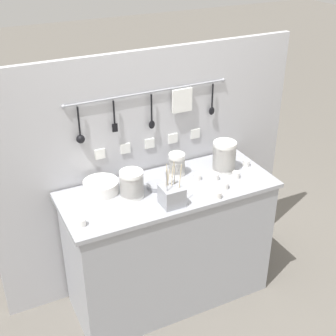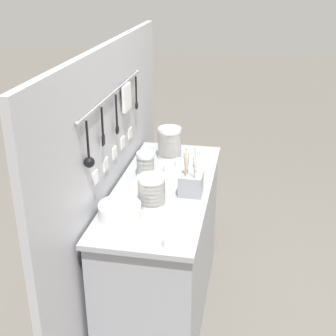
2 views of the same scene
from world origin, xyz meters
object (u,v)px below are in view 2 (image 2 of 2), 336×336
Objects in this scene: bowl_stack_short_front at (151,191)px; plate_stack at (120,211)px; bowl_stack_tall_left at (170,143)px; cutlery_caddy at (191,184)px; cup_back_left at (197,164)px; cup_by_caddy at (167,168)px; steel_mixing_bowl at (154,188)px; cup_beside_plates at (176,146)px; bowl_stack_back_corner at (146,164)px; cup_edge_far at (178,162)px; cup_front_left at (188,155)px; cup_centre at (168,242)px; cup_edge_near at (207,171)px.

bowl_stack_short_front is 0.22m from plate_stack.
plate_stack is at bearing 172.74° from bowl_stack_tall_left.
cup_back_left is at bearing 2.09° from cutlery_caddy.
steel_mixing_bowl is at bearing 175.55° from cup_by_caddy.
cup_beside_plates is (0.71, -0.01, 0.01)m from steel_mixing_bowl.
bowl_stack_back_corner is 3.18× the size of cup_beside_plates.
plate_stack reaches higher than cup_back_left.
cutlery_caddy is 0.43m from cup_edge_far.
cup_edge_far is 0.15m from cup_front_left.
cup_beside_plates is 1.00× the size of cup_by_caddy.
cup_centre is 1.00× the size of cup_by_caddy.
cup_back_left is (0.58, -0.18, -0.07)m from bowl_stack_short_front.
plate_stack is at bearing 135.92° from cutlery_caddy.
bowl_stack_tall_left is 4.41× the size of cup_beside_plates.
bowl_stack_short_front is at bearing -177.65° from bowl_stack_tall_left.
cup_edge_near is (0.00, -0.26, 0.00)m from cup_by_caddy.
bowl_stack_tall_left is 0.34m from bowl_stack_back_corner.
plate_stack is 4.58× the size of cup_beside_plates.
cup_back_left is 0.97m from cup_centre.
cup_back_left and cup_front_left have the same top height.
cup_front_left is at bearing 30.36° from cup_back_left.
bowl_stack_tall_left reaches higher than cup_beside_plates.
bowl_stack_back_corner is 0.37m from cup_back_left.
bowl_stack_short_front is (-0.39, -0.12, 0.01)m from bowl_stack_back_corner.
steel_mixing_bowl is (-0.52, -0.00, -0.09)m from bowl_stack_tall_left.
cup_edge_near is at bearing -117.57° from cup_edge_far.
plate_stack is 1.06m from cup_beside_plates.
cup_edge_far is 1.00× the size of cup_edge_near.
cutlery_caddy is (0.35, -0.34, 0.03)m from plate_stack.
cup_front_left is (0.14, 0.08, 0.00)m from cup_back_left.
cup_front_left is (0.14, -0.04, 0.00)m from cup_edge_far.
bowl_stack_tall_left is 1.23× the size of bowl_stack_short_front.
cup_edge_near is at bearing -28.45° from bowl_stack_short_front.
plate_stack is at bearing 156.65° from cup_back_left.
steel_mixing_bowl is at bearing 7.48° from bowl_stack_short_front.
cup_back_left is at bearing -92.67° from cup_edge_far.
cup_centre is (-0.97, 0.02, 0.00)m from cup_back_left.
cup_beside_plates is 0.31m from cup_edge_far.
bowl_stack_tall_left is at bearing 0.54° from steel_mixing_bowl.
cup_front_left is (0.02, -0.13, -0.09)m from bowl_stack_tall_left.
cup_beside_plates is at bearing 8.07° from cup_centre.
bowl_stack_short_front is 3.60× the size of cup_edge_near.
cup_centre is (-0.38, -0.16, -0.07)m from bowl_stack_short_front.
cup_by_caddy is at bearing 153.07° from cup_edge_far.
bowl_stack_tall_left is at bearing 99.70° from cup_front_left.
cutlery_caddy is 5.58× the size of cup_by_caddy.
cup_front_left is 1.00× the size of cup_edge_near.
cup_centre is at bearing -159.40° from bowl_stack_back_corner.
cup_by_caddy is at bearing -12.21° from plate_stack.
bowl_stack_tall_left reaches higher than cup_back_left.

